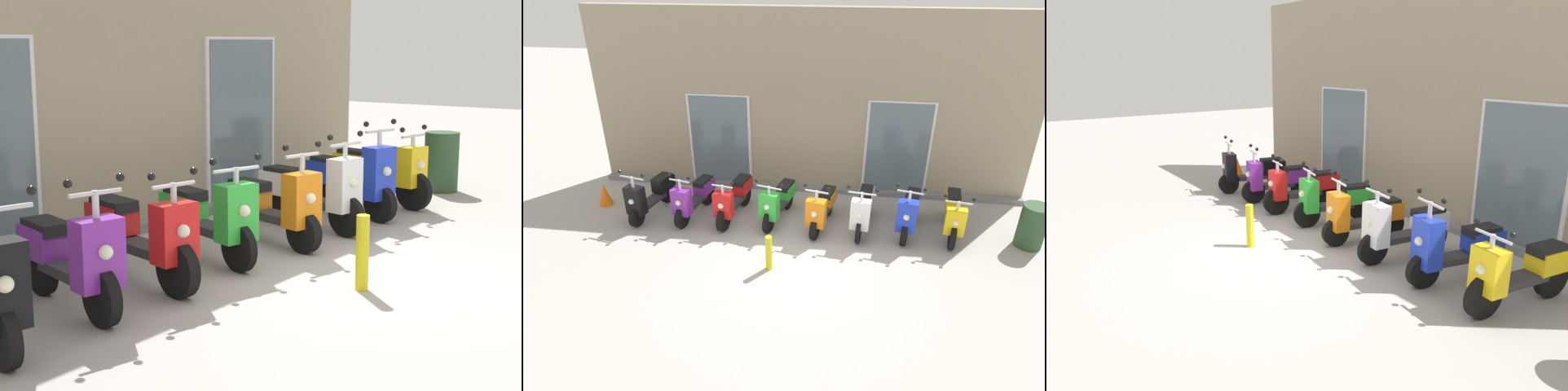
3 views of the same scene
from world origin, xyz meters
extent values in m
plane|color=#A8A39E|center=(0.00, 0.00, 0.00)|extent=(40.00, 40.00, 0.00)
cube|color=gray|center=(0.00, 3.10, 2.10)|extent=(10.16, 0.30, 4.20)
cube|color=slate|center=(0.00, 2.85, 0.06)|extent=(10.16, 0.20, 0.12)
cube|color=silver|center=(-2.10, 2.93, 1.15)|extent=(1.50, 0.04, 2.30)
cube|color=slate|center=(-2.10, 2.91, 1.15)|extent=(1.38, 0.02, 2.22)
cube|color=silver|center=(2.10, 2.93, 1.15)|extent=(1.50, 0.04, 2.30)
cube|color=slate|center=(2.10, 2.91, 1.15)|extent=(1.38, 0.02, 2.22)
cylinder|color=black|center=(-3.41, 0.74, 0.22)|extent=(0.20, 0.46, 0.45)
cylinder|color=black|center=(-3.15, 1.86, 0.22)|extent=(0.20, 0.46, 0.45)
cube|color=#2D2D30|center=(-3.28, 1.30, 0.32)|extent=(0.41, 0.75, 0.09)
cube|color=black|center=(-3.40, 0.78, 0.59)|extent=(0.42, 0.32, 0.62)
sphere|color=#F2EFCC|center=(-3.43, 0.65, 0.63)|extent=(0.12, 0.12, 0.12)
cube|color=black|center=(-3.17, 1.76, 0.53)|extent=(0.41, 0.57, 0.28)
cube|color=black|center=(-3.18, 1.72, 0.67)|extent=(0.36, 0.53, 0.11)
cylinder|color=silver|center=(-3.40, 0.78, 1.01)|extent=(0.06, 0.06, 0.26)
cylinder|color=silver|center=(-3.40, 0.78, 1.12)|extent=(0.55, 0.16, 0.04)
sphere|color=black|center=(-3.12, 0.72, 1.22)|extent=(0.07, 0.07, 0.07)
sphere|color=black|center=(-3.67, 0.84, 1.22)|extent=(0.07, 0.07, 0.07)
cylinder|color=black|center=(-2.43, 0.83, 0.24)|extent=(0.21, 0.50, 0.48)
cylinder|color=black|center=(-2.19, 1.88, 0.24)|extent=(0.21, 0.50, 0.48)
cube|color=#2D2D30|center=(-2.31, 1.35, 0.34)|extent=(0.41, 0.71, 0.09)
cube|color=purple|center=(-2.42, 0.86, 0.59)|extent=(0.42, 0.32, 0.57)
sphere|color=#F2EFCC|center=(-2.45, 0.74, 0.63)|extent=(0.12, 0.12, 0.12)
cube|color=purple|center=(-2.21, 1.79, 0.51)|extent=(0.41, 0.57, 0.28)
cube|color=black|center=(-2.22, 1.75, 0.65)|extent=(0.36, 0.53, 0.11)
cylinder|color=silver|center=(-2.42, 0.86, 0.98)|extent=(0.06, 0.06, 0.24)
cylinder|color=silver|center=(-2.42, 0.86, 1.08)|extent=(0.45, 0.14, 0.04)
sphere|color=black|center=(-2.20, 0.81, 1.18)|extent=(0.07, 0.07, 0.07)
sphere|color=black|center=(-2.64, 0.92, 1.18)|extent=(0.07, 0.07, 0.07)
cylinder|color=black|center=(-1.54, 0.83, 0.25)|extent=(0.21, 0.52, 0.51)
cylinder|color=black|center=(-1.33, 1.96, 0.25)|extent=(0.21, 0.52, 0.51)
cube|color=#2D2D30|center=(-1.43, 1.39, 0.35)|extent=(0.39, 0.75, 0.09)
cube|color=red|center=(-1.53, 0.87, 0.58)|extent=(0.42, 0.31, 0.54)
sphere|color=#F2EFCC|center=(-1.56, 0.74, 0.62)|extent=(0.12, 0.12, 0.12)
cube|color=red|center=(-1.35, 1.86, 0.55)|extent=(0.39, 0.57, 0.28)
cube|color=black|center=(-1.35, 1.82, 0.69)|extent=(0.34, 0.52, 0.11)
cylinder|color=silver|center=(-1.53, 0.87, 0.93)|extent=(0.06, 0.06, 0.20)
cylinder|color=silver|center=(-1.53, 0.87, 1.01)|extent=(0.45, 0.12, 0.04)
sphere|color=black|center=(-1.31, 0.83, 1.11)|extent=(0.07, 0.07, 0.07)
sphere|color=black|center=(-1.75, 0.91, 1.11)|extent=(0.07, 0.07, 0.07)
cylinder|color=black|center=(-0.59, 0.89, 0.24)|extent=(0.21, 0.49, 0.49)
cylinder|color=black|center=(-0.32, 1.93, 0.24)|extent=(0.21, 0.49, 0.49)
cube|color=#2D2D30|center=(-0.45, 1.41, 0.34)|extent=(0.42, 0.71, 0.09)
cube|color=green|center=(-0.58, 0.92, 0.59)|extent=(0.43, 0.33, 0.57)
sphere|color=#F2EFCC|center=(-0.61, 0.80, 0.63)|extent=(0.12, 0.12, 0.12)
cube|color=green|center=(-0.34, 1.83, 0.50)|extent=(0.42, 0.58, 0.28)
cube|color=black|center=(-0.35, 1.79, 0.64)|extent=(0.37, 0.53, 0.11)
cylinder|color=silver|center=(-0.58, 0.92, 0.95)|extent=(0.06, 0.06, 0.18)
cylinder|color=silver|center=(-0.58, 0.92, 1.02)|extent=(0.54, 0.17, 0.04)
sphere|color=black|center=(-0.32, 0.86, 1.12)|extent=(0.07, 0.07, 0.07)
sphere|color=black|center=(-0.85, 0.99, 1.12)|extent=(0.07, 0.07, 0.07)
cylinder|color=black|center=(0.38, 0.76, 0.22)|extent=(0.21, 0.46, 0.44)
cylinder|color=black|center=(0.61, 1.77, 0.22)|extent=(0.21, 0.46, 0.44)
cube|color=#2D2D30|center=(0.49, 1.27, 0.32)|extent=(0.40, 0.69, 0.09)
cube|color=orange|center=(0.39, 0.80, 0.57)|extent=(0.42, 0.32, 0.58)
sphere|color=#F2EFCC|center=(0.36, 0.67, 0.61)|extent=(0.12, 0.12, 0.12)
cube|color=orange|center=(0.59, 1.68, 0.48)|extent=(0.41, 0.57, 0.28)
cube|color=black|center=(0.58, 1.64, 0.62)|extent=(0.36, 0.53, 0.11)
cylinder|color=silver|center=(0.39, 0.80, 0.96)|extent=(0.06, 0.06, 0.23)
cylinder|color=silver|center=(0.39, 0.80, 1.06)|extent=(0.47, 0.14, 0.04)
sphere|color=black|center=(0.62, 0.75, 1.16)|extent=(0.07, 0.07, 0.07)
sphere|color=black|center=(0.16, 0.85, 1.16)|extent=(0.07, 0.07, 0.07)
cylinder|color=black|center=(1.26, 0.75, 0.24)|extent=(0.16, 0.49, 0.49)
cylinder|color=black|center=(1.42, 1.87, 0.24)|extent=(0.16, 0.49, 0.49)
cube|color=#2D2D30|center=(1.34, 1.31, 0.34)|extent=(0.36, 0.73, 0.09)
cube|color=white|center=(1.26, 0.79, 0.61)|extent=(0.41, 0.29, 0.62)
sphere|color=#F2EFCC|center=(1.24, 0.66, 0.65)|extent=(0.12, 0.12, 0.12)
cube|color=white|center=(1.41, 1.77, 0.51)|extent=(0.37, 0.56, 0.28)
cube|color=black|center=(1.40, 1.73, 0.65)|extent=(0.33, 0.51, 0.11)
cylinder|color=silver|center=(1.26, 0.79, 1.00)|extent=(0.06, 0.06, 0.20)
cylinder|color=silver|center=(1.26, 0.79, 1.08)|extent=(0.54, 0.12, 0.04)
sphere|color=black|center=(1.53, 0.75, 1.18)|extent=(0.07, 0.07, 0.07)
sphere|color=black|center=(1.00, 0.83, 1.18)|extent=(0.07, 0.07, 0.07)
cylinder|color=black|center=(2.16, 0.79, 0.23)|extent=(0.22, 0.48, 0.47)
cylinder|color=black|center=(2.41, 1.81, 0.23)|extent=(0.22, 0.48, 0.47)
cube|color=#2D2D30|center=(2.28, 1.30, 0.33)|extent=(0.41, 0.69, 0.09)
cube|color=#1E38C6|center=(2.17, 0.83, 0.62)|extent=(0.43, 0.32, 0.66)
sphere|color=#F2EFCC|center=(2.14, 0.70, 0.66)|extent=(0.12, 0.12, 0.12)
cube|color=#1E38C6|center=(2.38, 1.71, 0.53)|extent=(0.41, 0.58, 0.28)
cube|color=black|center=(2.37, 1.67, 0.67)|extent=(0.37, 0.53, 0.11)
cylinder|color=silver|center=(2.17, 0.83, 1.05)|extent=(0.06, 0.06, 0.24)
cylinder|color=silver|center=(2.17, 0.83, 1.15)|extent=(0.50, 0.15, 0.04)
sphere|color=black|center=(2.41, 0.77, 1.25)|extent=(0.07, 0.07, 0.07)
sphere|color=black|center=(1.92, 0.89, 1.25)|extent=(0.07, 0.07, 0.07)
cylinder|color=black|center=(3.07, 0.77, 0.26)|extent=(0.19, 0.53, 0.52)
cylinder|color=black|center=(3.26, 1.91, 0.26)|extent=(0.19, 0.53, 0.52)
cube|color=#2D2D30|center=(3.17, 1.34, 0.36)|extent=(0.37, 0.75, 0.09)
cube|color=yellow|center=(3.08, 0.81, 0.59)|extent=(0.41, 0.30, 0.54)
sphere|color=#F2EFCC|center=(3.06, 0.68, 0.63)|extent=(0.12, 0.12, 0.12)
cube|color=yellow|center=(3.24, 1.81, 0.53)|extent=(0.38, 0.56, 0.28)
cube|color=black|center=(3.24, 1.77, 0.67)|extent=(0.33, 0.52, 0.11)
cylinder|color=silver|center=(3.08, 0.81, 0.93)|extent=(0.06, 0.06, 0.18)
cylinder|color=silver|center=(3.08, 0.81, 1.00)|extent=(0.50, 0.12, 0.04)
sphere|color=black|center=(3.33, 0.77, 1.10)|extent=(0.07, 0.07, 0.07)
sphere|color=black|center=(2.83, 0.85, 1.10)|extent=(0.07, 0.07, 0.07)
cylinder|color=yellow|center=(-0.38, -0.37, 0.35)|extent=(0.12, 0.12, 0.70)
cone|color=orange|center=(-4.53, 1.54, 0.26)|extent=(0.32, 0.32, 0.52)
camera|label=1|loc=(-6.45, -3.69, 2.22)|focal=54.01mm
camera|label=2|loc=(0.78, -7.03, 5.15)|focal=31.16mm
camera|label=3|loc=(5.82, -3.66, 2.87)|focal=32.15mm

